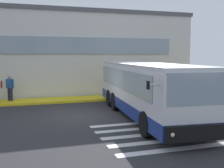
# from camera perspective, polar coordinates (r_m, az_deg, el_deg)

# --- Properties ---
(ground_plane) EXTENTS (80.00, 90.00, 0.02)m
(ground_plane) POSITION_cam_1_polar(r_m,az_deg,el_deg) (14.35, -5.96, -6.53)
(ground_plane) COLOR #2B2B2D
(ground_plane) RESTS_ON ground
(bay_paint_stripes) EXTENTS (4.40, 3.96, 0.01)m
(bay_paint_stripes) POSITION_cam_1_polar(r_m,az_deg,el_deg) (11.10, 8.86, -10.26)
(bay_paint_stripes) COLOR silver
(bay_paint_stripes) RESTS_ON ground
(terminal_building) EXTENTS (22.18, 13.80, 6.52)m
(terminal_building) POSITION_cam_1_polar(r_m,az_deg,el_deg) (25.43, -12.79, 6.23)
(terminal_building) COLOR silver
(terminal_building) RESTS_ON ground
(boarding_curb) EXTENTS (24.38, 2.00, 0.15)m
(boarding_curb) POSITION_cam_1_polar(r_m,az_deg,el_deg) (18.98, -8.84, -3.22)
(boarding_curb) COLOR yellow
(boarding_curb) RESTS_ON ground
(bus_main_foreground) EXTENTS (3.86, 10.64, 2.70)m
(bus_main_foreground) POSITION_cam_1_polar(r_m,az_deg,el_deg) (13.82, 7.22, -1.38)
(bus_main_foreground) COLOR silver
(bus_main_foreground) RESTS_ON ground
(passenger_by_doorway) EXTENTS (0.51, 0.39, 1.68)m
(passenger_by_doorway) POSITION_cam_1_polar(r_m,az_deg,el_deg) (18.86, -20.54, -0.51)
(passenger_by_doorway) COLOR #1E2338
(passenger_by_doorway) RESTS_ON boarding_curb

